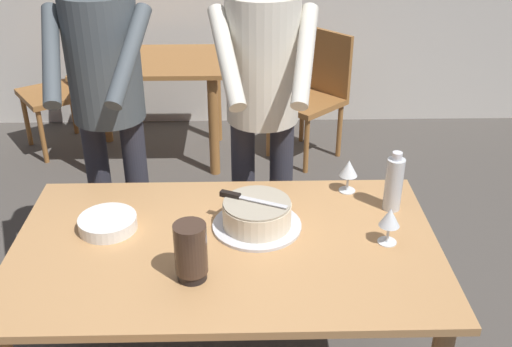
{
  "coord_description": "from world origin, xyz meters",
  "views": [
    {
      "loc": [
        0.07,
        -1.83,
        2.03
      ],
      "look_at": [
        0.12,
        0.26,
        0.9
      ],
      "focal_mm": 42.61,
      "sensor_mm": 36.0,
      "label": 1
    }
  ],
  "objects_px": {
    "cake_knife": "(239,197)",
    "person_cutting_cake": "(263,93)",
    "wine_glass_near": "(349,169)",
    "water_bottle": "(394,183)",
    "background_chair_1": "(63,84)",
    "plate_stack": "(108,223)",
    "wine_glass_far": "(390,219)",
    "background_chair_0": "(313,91)",
    "main_dining_table": "(227,267)",
    "background_table": "(153,82)",
    "person_standing_beside": "(107,92)",
    "cake_on_platter": "(257,215)",
    "hurricane_lamp": "(191,252)"
  },
  "relations": [
    {
      "from": "hurricane_lamp",
      "to": "person_cutting_cake",
      "type": "height_order",
      "value": "person_cutting_cake"
    },
    {
      "from": "background_table",
      "to": "background_chair_1",
      "type": "height_order",
      "value": "background_chair_1"
    },
    {
      "from": "cake_on_platter",
      "to": "main_dining_table",
      "type": "bearing_deg",
      "value": -137.1
    },
    {
      "from": "wine_glass_far",
      "to": "person_cutting_cake",
      "type": "relative_size",
      "value": 0.08
    },
    {
      "from": "wine_glass_far",
      "to": "hurricane_lamp",
      "type": "distance_m",
      "value": 0.73
    },
    {
      "from": "cake_on_platter",
      "to": "background_table",
      "type": "bearing_deg",
      "value": 107.69
    },
    {
      "from": "person_cutting_cake",
      "to": "background_chair_0",
      "type": "xyz_separation_m",
      "value": [
        0.41,
        1.57,
        -0.58
      ]
    },
    {
      "from": "plate_stack",
      "to": "background_chair_0",
      "type": "height_order",
      "value": "background_chair_0"
    },
    {
      "from": "main_dining_table",
      "to": "cake_on_platter",
      "type": "relative_size",
      "value": 4.59
    },
    {
      "from": "cake_knife",
      "to": "person_standing_beside",
      "type": "height_order",
      "value": "person_standing_beside"
    },
    {
      "from": "hurricane_lamp",
      "to": "main_dining_table",
      "type": "bearing_deg",
      "value": 61.01
    },
    {
      "from": "cake_knife",
      "to": "person_cutting_cake",
      "type": "distance_m",
      "value": 0.59
    },
    {
      "from": "cake_on_platter",
      "to": "water_bottle",
      "type": "relative_size",
      "value": 1.36
    },
    {
      "from": "plate_stack",
      "to": "person_cutting_cake",
      "type": "bearing_deg",
      "value": 43.1
    },
    {
      "from": "plate_stack",
      "to": "wine_glass_far",
      "type": "height_order",
      "value": "wine_glass_far"
    },
    {
      "from": "water_bottle",
      "to": "hurricane_lamp",
      "type": "distance_m",
      "value": 0.88
    },
    {
      "from": "background_chair_1",
      "to": "water_bottle",
      "type": "bearing_deg",
      "value": -49.03
    },
    {
      "from": "cake_knife",
      "to": "hurricane_lamp",
      "type": "height_order",
      "value": "hurricane_lamp"
    },
    {
      "from": "water_bottle",
      "to": "person_standing_beside",
      "type": "bearing_deg",
      "value": 158.2
    },
    {
      "from": "wine_glass_far",
      "to": "background_chair_1",
      "type": "height_order",
      "value": "background_chair_1"
    },
    {
      "from": "main_dining_table",
      "to": "background_table",
      "type": "bearing_deg",
      "value": 104.07
    },
    {
      "from": "wine_glass_near",
      "to": "background_table",
      "type": "relative_size",
      "value": 0.14
    },
    {
      "from": "water_bottle",
      "to": "background_chair_1",
      "type": "relative_size",
      "value": 0.28
    },
    {
      "from": "main_dining_table",
      "to": "person_standing_beside",
      "type": "relative_size",
      "value": 0.91
    },
    {
      "from": "wine_glass_near",
      "to": "wine_glass_far",
      "type": "height_order",
      "value": "same"
    },
    {
      "from": "hurricane_lamp",
      "to": "person_cutting_cake",
      "type": "bearing_deg",
      "value": 73.07
    },
    {
      "from": "cake_knife",
      "to": "wine_glass_far",
      "type": "distance_m",
      "value": 0.56
    },
    {
      "from": "wine_glass_near",
      "to": "background_chair_1",
      "type": "bearing_deg",
      "value": 130.49
    },
    {
      "from": "hurricane_lamp",
      "to": "cake_on_platter",
      "type": "bearing_deg",
      "value": 53.49
    },
    {
      "from": "plate_stack",
      "to": "wine_glass_far",
      "type": "relative_size",
      "value": 1.53
    },
    {
      "from": "wine_glass_near",
      "to": "background_chair_0",
      "type": "relative_size",
      "value": 0.16
    },
    {
      "from": "cake_knife",
      "to": "background_chair_1",
      "type": "distance_m",
      "value": 2.66
    },
    {
      "from": "wine_glass_near",
      "to": "wine_glass_far",
      "type": "xyz_separation_m",
      "value": [
        0.09,
        -0.38,
        0.0
      ]
    },
    {
      "from": "cake_knife",
      "to": "water_bottle",
      "type": "distance_m",
      "value": 0.61
    },
    {
      "from": "cake_on_platter",
      "to": "person_cutting_cake",
      "type": "distance_m",
      "value": 0.63
    },
    {
      "from": "person_standing_beside",
      "to": "background_table",
      "type": "distance_m",
      "value": 1.59
    },
    {
      "from": "wine_glass_near",
      "to": "hurricane_lamp",
      "type": "bearing_deg",
      "value": -137.07
    },
    {
      "from": "cake_on_platter",
      "to": "background_chair_0",
      "type": "height_order",
      "value": "background_chair_0"
    },
    {
      "from": "hurricane_lamp",
      "to": "background_table",
      "type": "bearing_deg",
      "value": 100.49
    },
    {
      "from": "water_bottle",
      "to": "background_chair_0",
      "type": "bearing_deg",
      "value": 92.5
    },
    {
      "from": "main_dining_table",
      "to": "background_chair_1",
      "type": "distance_m",
      "value": 2.73
    },
    {
      "from": "water_bottle",
      "to": "hurricane_lamp",
      "type": "relative_size",
      "value": 1.19
    },
    {
      "from": "hurricane_lamp",
      "to": "background_chair_0",
      "type": "relative_size",
      "value": 0.23
    },
    {
      "from": "water_bottle",
      "to": "background_chair_0",
      "type": "height_order",
      "value": "water_bottle"
    },
    {
      "from": "wine_glass_near",
      "to": "main_dining_table",
      "type": "bearing_deg",
      "value": -143.45
    },
    {
      "from": "background_chair_0",
      "to": "background_table",
      "type": "bearing_deg",
      "value": -178.45
    },
    {
      "from": "plate_stack",
      "to": "person_standing_beside",
      "type": "relative_size",
      "value": 0.13
    },
    {
      "from": "wine_glass_far",
      "to": "background_chair_1",
      "type": "bearing_deg",
      "value": 127.13
    },
    {
      "from": "wine_glass_near",
      "to": "water_bottle",
      "type": "height_order",
      "value": "water_bottle"
    },
    {
      "from": "main_dining_table",
      "to": "person_standing_beside",
      "type": "distance_m",
      "value": 0.98
    }
  ]
}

